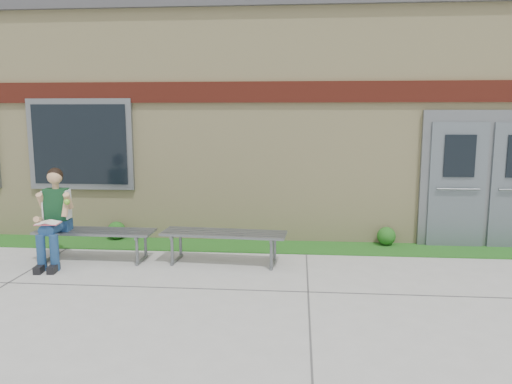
{
  "coord_description": "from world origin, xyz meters",
  "views": [
    {
      "loc": [
        0.86,
        -5.59,
        2.25
      ],
      "look_at": [
        0.23,
        1.7,
        1.09
      ],
      "focal_mm": 35.0,
      "sensor_mm": 36.0,
      "label": 1
    }
  ],
  "objects": [
    {
      "name": "ground",
      "position": [
        0.0,
        0.0,
        0.0
      ],
      "size": [
        80.0,
        80.0,
        0.0
      ],
      "primitive_type": "plane",
      "color": "#9E9E99",
      "rests_on": "ground"
    },
    {
      "name": "grass_strip",
      "position": [
        0.0,
        2.6,
        0.01
      ],
      "size": [
        16.0,
        0.8,
        0.02
      ],
      "primitive_type": "cube",
      "color": "#1C4D14",
      "rests_on": "ground"
    },
    {
      "name": "school_building",
      "position": [
        -0.0,
        5.99,
        2.1
      ],
      "size": [
        16.2,
        6.22,
        4.2
      ],
      "color": "beige",
      "rests_on": "ground"
    },
    {
      "name": "bench_left",
      "position": [
        -2.25,
        1.63,
        0.36
      ],
      "size": [
        1.82,
        0.52,
        0.47
      ],
      "rotation": [
        0.0,
        0.0,
        -0.01
      ],
      "color": "slate",
      "rests_on": "ground"
    },
    {
      "name": "bench_right",
      "position": [
        -0.25,
        1.63,
        0.37
      ],
      "size": [
        1.89,
        0.65,
        0.48
      ],
      "rotation": [
        0.0,
        0.0,
        -0.07
      ],
      "color": "slate",
      "rests_on": "ground"
    },
    {
      "name": "girl",
      "position": [
        -2.77,
        1.42,
        0.74
      ],
      "size": [
        0.55,
        0.89,
        1.44
      ],
      "rotation": [
        0.0,
        0.0,
        0.11
      ],
      "color": "navy",
      "rests_on": "ground"
    },
    {
      "name": "shrub_mid",
      "position": [
        -2.37,
        2.85,
        0.18
      ],
      "size": [
        0.32,
        0.32,
        0.32
      ],
      "primitive_type": "sphere",
      "color": "#1C4D14",
      "rests_on": "grass_strip"
    },
    {
      "name": "shrub_east",
      "position": [
        2.36,
        2.85,
        0.18
      ],
      "size": [
        0.31,
        0.31,
        0.31
      ],
      "primitive_type": "sphere",
      "color": "#1C4D14",
      "rests_on": "grass_strip"
    }
  ]
}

